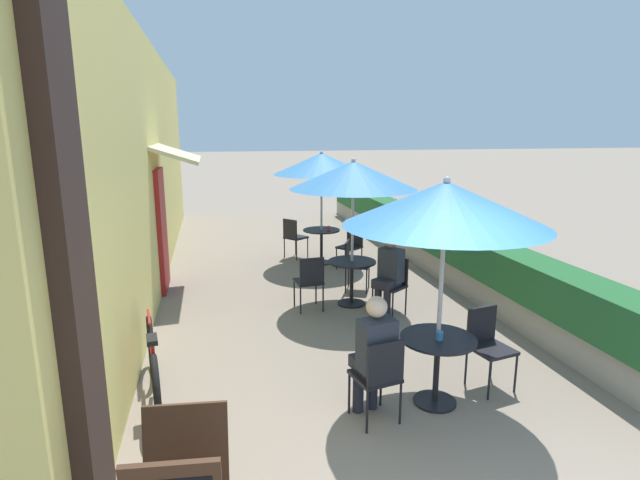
% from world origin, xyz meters
% --- Properties ---
extents(cafe_facade_wall, '(0.98, 13.98, 4.20)m').
position_xyz_m(cafe_facade_wall, '(-2.54, 6.85, 2.09)').
color(cafe_facade_wall, '#E0CC6B').
rests_on(cafe_facade_wall, ground_plane).
extents(planter_hedge, '(0.60, 12.98, 1.01)m').
position_xyz_m(planter_hedge, '(2.75, 6.89, 0.54)').
color(planter_hedge, gray).
rests_on(planter_hedge, ground_plane).
extents(patio_table_near, '(0.76, 0.76, 0.72)m').
position_xyz_m(patio_table_near, '(0.62, 1.76, 0.52)').
color(patio_table_near, black).
rests_on(patio_table_near, ground_plane).
extents(patio_umbrella_near, '(1.96, 1.96, 2.33)m').
position_xyz_m(patio_umbrella_near, '(0.62, 1.76, 2.07)').
color(patio_umbrella_near, '#B7B7BC').
rests_on(patio_umbrella_near, ground_plane).
extents(cafe_chair_near_left, '(0.47, 0.47, 0.87)m').
position_xyz_m(cafe_chair_near_left, '(-0.07, 1.54, 0.52)').
color(cafe_chair_near_left, black).
rests_on(cafe_chair_near_left, ground_plane).
extents(seated_patron_near_left, '(0.39, 0.46, 1.25)m').
position_xyz_m(seated_patron_near_left, '(-0.09, 1.65, 0.69)').
color(seated_patron_near_left, '#23232D').
rests_on(seated_patron_near_left, ground_plane).
extents(cafe_chair_near_right, '(0.47, 0.47, 0.87)m').
position_xyz_m(cafe_chair_near_right, '(1.31, 1.98, 0.52)').
color(cafe_chair_near_right, black).
rests_on(cafe_chair_near_right, ground_plane).
extents(coffee_cup_near, '(0.07, 0.07, 0.09)m').
position_xyz_m(coffee_cup_near, '(0.60, 1.70, 0.76)').
color(coffee_cup_near, teal).
rests_on(coffee_cup_near, patio_table_near).
extents(patio_table_mid, '(0.76, 0.76, 0.72)m').
position_xyz_m(patio_table_mid, '(0.59, 4.79, 0.52)').
color(patio_table_mid, black).
rests_on(patio_table_mid, ground_plane).
extents(patio_umbrella_mid, '(1.96, 1.96, 2.33)m').
position_xyz_m(patio_umbrella_mid, '(0.59, 4.79, 2.07)').
color(patio_umbrella_mid, '#B7B7BC').
rests_on(patio_umbrella_mid, ground_plane).
extents(cafe_chair_mid_left, '(0.53, 0.53, 0.87)m').
position_xyz_m(cafe_chair_mid_left, '(0.81, 5.48, 0.52)').
color(cafe_chair_mid_left, black).
rests_on(cafe_chair_mid_left, ground_plane).
extents(cafe_chair_mid_right, '(0.44, 0.44, 0.87)m').
position_xyz_m(cafe_chair_mid_right, '(-0.12, 4.64, 0.52)').
color(cafe_chair_mid_right, black).
rests_on(cafe_chair_mid_right, ground_plane).
extents(cafe_chair_mid_back, '(0.56, 0.56, 0.87)m').
position_xyz_m(cafe_chair_mid_back, '(1.07, 4.25, 0.52)').
color(cafe_chair_mid_back, black).
rests_on(cafe_chair_mid_back, ground_plane).
extents(seated_patron_mid_back, '(0.51, 0.49, 1.25)m').
position_xyz_m(seated_patron_mid_back, '(0.98, 4.18, 0.69)').
color(seated_patron_mid_back, '#23232D').
rests_on(seated_patron_mid_back, ground_plane).
extents(patio_table_far, '(0.76, 0.76, 0.72)m').
position_xyz_m(patio_table_far, '(0.66, 7.33, 0.52)').
color(patio_table_far, black).
rests_on(patio_table_far, ground_plane).
extents(patio_umbrella_far, '(1.96, 1.96, 2.33)m').
position_xyz_m(patio_umbrella_far, '(0.66, 7.33, 2.07)').
color(patio_umbrella_far, '#B7B7BC').
rests_on(patio_umbrella_far, ground_plane).
extents(cafe_chair_far_left, '(0.56, 0.56, 0.87)m').
position_xyz_m(cafe_chair_far_left, '(1.16, 6.81, 0.52)').
color(cafe_chair_far_left, black).
rests_on(cafe_chair_far_left, ground_plane).
extents(cafe_chair_far_right, '(0.56, 0.56, 0.87)m').
position_xyz_m(cafe_chair_far_right, '(0.16, 7.86, 0.52)').
color(cafe_chair_far_right, black).
rests_on(cafe_chair_far_right, ground_plane).
extents(coffee_cup_far, '(0.07, 0.07, 0.09)m').
position_xyz_m(coffee_cup_far, '(0.78, 7.22, 0.76)').
color(coffee_cup_far, '#B73D3D').
rests_on(coffee_cup_far, patio_table_far).
extents(bicycle_leaning, '(0.32, 1.75, 0.81)m').
position_xyz_m(bicycle_leaning, '(-2.20, 2.45, 0.37)').
color(bicycle_leaning, black).
rests_on(bicycle_leaning, ground_plane).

